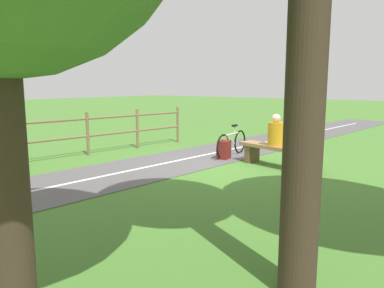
{
  "coord_description": "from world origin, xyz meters",
  "views": [
    {
      "loc": [
        -5.02,
        7.29,
        1.89
      ],
      "look_at": [
        -0.49,
        1.55,
        0.73
      ],
      "focal_mm": 35.36,
      "sensor_mm": 36.0,
      "label": 1
    }
  ],
  "objects_px": {
    "bicycle": "(232,143)",
    "backpack": "(224,150)",
    "bench": "(276,152)",
    "person_seated": "(276,132)"
  },
  "relations": [
    {
      "from": "bicycle",
      "to": "backpack",
      "type": "xyz_separation_m",
      "value": [
        -0.07,
        0.49,
        -0.11
      ]
    },
    {
      "from": "bicycle",
      "to": "bench",
      "type": "bearing_deg",
      "value": 65.92
    },
    {
      "from": "bench",
      "to": "bicycle",
      "type": "xyz_separation_m",
      "value": [
        1.51,
        -0.51,
        -0.0
      ]
    },
    {
      "from": "bench",
      "to": "backpack",
      "type": "relative_size",
      "value": 4.09
    },
    {
      "from": "backpack",
      "to": "bench",
      "type": "bearing_deg",
      "value": 178.94
    },
    {
      "from": "person_seated",
      "to": "backpack",
      "type": "xyz_separation_m",
      "value": [
        1.42,
        -0.02,
        -0.57
      ]
    },
    {
      "from": "person_seated",
      "to": "bicycle",
      "type": "bearing_deg",
      "value": -5.98
    },
    {
      "from": "person_seated",
      "to": "bicycle",
      "type": "xyz_separation_m",
      "value": [
        1.49,
        -0.51,
        -0.46
      ]
    },
    {
      "from": "bench",
      "to": "person_seated",
      "type": "relative_size",
      "value": 2.7
    },
    {
      "from": "person_seated",
      "to": "backpack",
      "type": "height_order",
      "value": "person_seated"
    }
  ]
}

